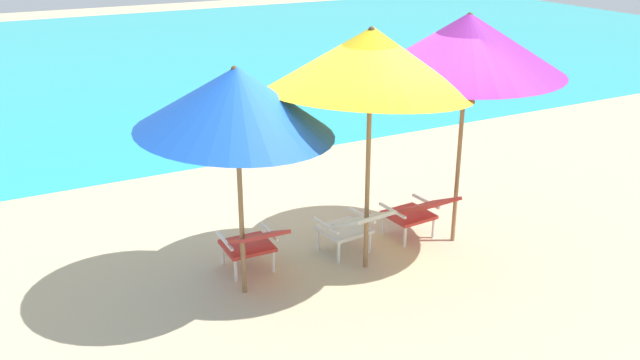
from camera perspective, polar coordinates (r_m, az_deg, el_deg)
name	(u,v)px	position (r m, az deg, el deg)	size (l,w,h in m)	color
ground_plane	(223,155)	(11.39, -8.09, 2.04)	(40.00, 40.00, 0.00)	#CCB78E
ocean_band	(110,61)	(19.46, -17.04, 9.42)	(40.00, 18.00, 0.01)	#28B2B7
lounge_chair_left	(253,242)	(7.48, -5.61, -5.13)	(0.56, 0.89, 0.68)	red
lounge_chair_center	(353,225)	(7.84, 2.76, -3.75)	(0.62, 0.92, 0.68)	silver
lounge_chair_right	(419,210)	(8.29, 8.18, -2.52)	(0.60, 0.91, 0.68)	red
beach_umbrella_left	(236,100)	(6.56, -6.99, 6.61)	(2.72, 2.72, 2.46)	olive
beach_umbrella_center	(371,61)	(7.01, 4.24, 9.86)	(3.01, 2.99, 2.77)	olive
beach_umbrella_right	(468,44)	(7.80, 12.16, 10.96)	(2.53, 2.52, 2.74)	olive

